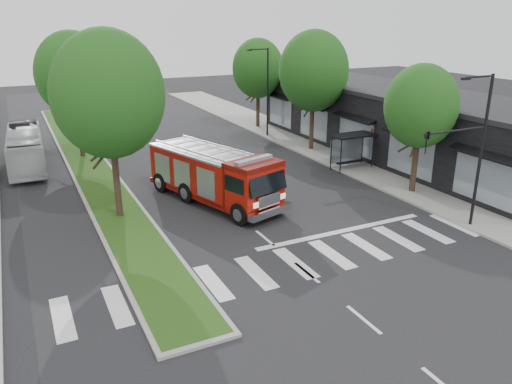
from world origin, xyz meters
TOP-DOWN VIEW (x-y plane):
  - ground at (0.00, 0.00)m, footprint 140.00×140.00m
  - sidewalk_right at (12.50, 10.00)m, footprint 5.00×80.00m
  - median at (-6.00, 18.00)m, footprint 3.00×50.00m
  - storefront_row at (17.00, 10.00)m, footprint 8.00×30.00m
  - bus_shelter at (11.20, 8.15)m, footprint 3.20×1.60m
  - tree_right_near at (11.50, 2.00)m, footprint 4.40×4.40m
  - tree_right_mid at (11.50, 14.00)m, footprint 5.60×5.60m
  - tree_right_far at (11.50, 24.00)m, footprint 5.00×5.00m
  - tree_median_near at (-6.00, 6.00)m, footprint 5.80×5.80m
  - tree_median_far at (-6.00, 20.00)m, footprint 5.60×5.60m
  - streetlight_right_near at (9.61, -3.50)m, footprint 4.08×0.22m
  - streetlight_right_far at (10.35, 20.00)m, footprint 2.11×0.20m
  - fire_engine at (-0.31, 6.11)m, footprint 5.73×10.23m
  - city_bus at (-10.04, 19.15)m, footprint 2.73×10.17m

SIDE VIEW (x-z plane):
  - ground at x=0.00m, z-range 0.00..0.00m
  - sidewalk_right at x=12.50m, z-range 0.00..0.15m
  - median at x=-6.00m, z-range 0.00..0.16m
  - city_bus at x=-10.04m, z-range 0.00..2.81m
  - fire_engine at x=-0.31m, z-range -0.07..3.33m
  - bus_shelter at x=11.20m, z-range 0.73..3.34m
  - storefront_row at x=17.00m, z-range 0.00..5.00m
  - streetlight_right_far at x=10.35m, z-range 0.48..8.48m
  - streetlight_right_near at x=9.61m, z-range 0.67..8.67m
  - tree_right_near at x=11.50m, z-range 1.48..9.53m
  - tree_right_far at x=11.50m, z-range 1.47..10.20m
  - tree_right_mid at x=11.50m, z-range 1.63..11.35m
  - tree_median_far at x=-6.00m, z-range 1.63..11.35m
  - tree_median_near at x=-6.00m, z-range 1.73..11.89m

